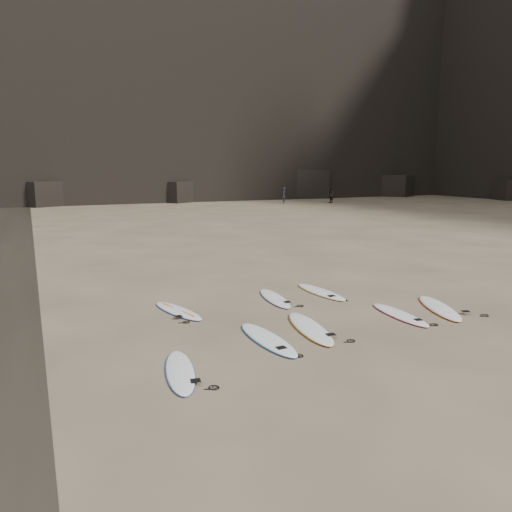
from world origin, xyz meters
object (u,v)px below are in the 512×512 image
Objects in this scene: surfboard_4 at (439,308)px; surfboard_6 at (275,298)px; surfboard_0 at (180,371)px; person_a at (283,195)px; surfboard_2 at (310,328)px; surfboard_3 at (399,314)px; surfboard_7 at (321,292)px; person_b at (331,195)px; surfboard_1 at (268,339)px; surfboard_5 at (178,311)px.

surfboard_4 is 1.12× the size of surfboard_6.
surfboard_4 reaches higher than surfboard_0.
person_a reaches higher than surfboard_0.
surfboard_2 is 42.94m from person_a.
surfboard_3 is 41.77m from person_a.
surfboard_2 is 1.15× the size of surfboard_3.
surfboard_7 is 1.32× the size of person_b.
surfboard_1 is 0.96× the size of surfboard_2.
surfboard_3 is 1.44m from surfboard_4.
surfboard_2 is at bearing 11.71° from surfboard_1.
surfboard_0 is 5.81m from surfboard_6.
surfboard_1 is (2.33, 0.93, 0.01)m from surfboard_0.
surfboard_0 is 0.96× the size of surfboard_3.
surfboard_6 is at bearing 91.22° from surfboard_2.
surfboard_1 is at bearing -111.10° from surfboard_6.
surfboard_7 is (-2.06, 2.93, -0.00)m from surfboard_4.
surfboard_7 reaches higher than surfboard_0.
surfboard_1 is 43.79m from person_a.
surfboard_3 is 0.89× the size of surfboard_4.
surfboard_5 is (-6.75, 2.75, -0.01)m from surfboard_4.
surfboard_6 is (-2.30, 2.89, 0.00)m from surfboard_3.
surfboard_4 is at bearing -58.07° from surfboard_7.
surfboard_3 is at bearing -24.53° from person_b.
surfboard_5 is at bearing 178.91° from surfboard_7.
person_b is (21.44, 36.69, 0.88)m from surfboard_3.
surfboard_7 is at bearing 5.66° from person_a.
surfboard_2 reaches higher than surfboard_7.
surfboard_3 is (2.77, -0.00, -0.01)m from surfboard_2.
surfboard_2 is 2.77m from surfboard_3.
surfboard_7 reaches higher than surfboard_6.
surfboard_5 is at bearing 86.32° from surfboard_0.
surfboard_5 is 0.93× the size of surfboard_7.
surfboard_0 is 47.05m from person_b.
surfboard_3 is 1.36× the size of person_a.
surfboard_4 is at bearing 10.02° from person_a.
surfboard_4 is (5.50, 0.34, 0.00)m from surfboard_1.
person_b reaches higher than surfboard_6.
surfboard_1 is at bearing -28.81° from person_b.
surfboard_4 is at bearing 2.30° from surfboard_1.
person_a is at bearing 61.00° from surfboard_7.
surfboard_7 is at bearing 47.44° from surfboard_0.
surfboard_4 is 1.15× the size of surfboard_5.
surfboard_5 is 3.02m from surfboard_6.
surfboard_2 is 1.55× the size of person_a.
surfboard_2 is 1.43× the size of person_b.
surfboard_6 is at bearing 165.37° from surfboard_4.
surfboard_1 is 1.10× the size of surfboard_6.
person_a is (18.77, 35.49, 0.81)m from surfboard_6.
surfboard_1 is at bearing -171.72° from surfboard_3.
surfboard_4 is 4.70m from surfboard_6.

